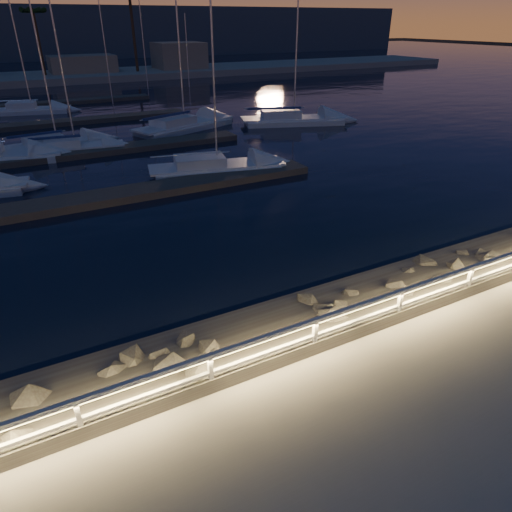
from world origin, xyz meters
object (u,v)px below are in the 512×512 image
object	(u,v)px
sailboat_d	(213,166)
sailboat_l	(182,125)
sailboat_h	(291,119)
sailboat_n	(30,109)
guard_rail	(281,340)
sailboat_g	(55,143)
sailboat_f	(73,147)

from	to	relation	value
sailboat_d	sailboat_l	xyz separation A→B (m)	(2.64, 12.78, 0.04)
sailboat_h	sailboat_n	world-z (taller)	sailboat_h
guard_rail	sailboat_l	xyz separation A→B (m)	(8.55, 30.65, -0.92)
sailboat_g	sailboat_n	xyz separation A→B (m)	(-0.35, 16.52, 0.02)
sailboat_l	sailboat_h	bearing A→B (deg)	-34.55
sailboat_h	sailboat_n	distance (m)	26.83
sailboat_h	sailboat_n	bearing A→B (deg)	159.86
sailboat_l	sailboat_n	world-z (taller)	sailboat_l
sailboat_d	sailboat_g	distance (m)	13.69
sailboat_f	guard_rail	bearing A→B (deg)	-79.17
sailboat_h	sailboat_f	bearing A→B (deg)	-156.50
sailboat_f	sailboat_h	world-z (taller)	sailboat_h
sailboat_l	sailboat_n	size ratio (longest dim) A/B	1.30
sailboat_h	sailboat_l	bearing A→B (deg)	-173.52
sailboat_f	sailboat_l	xyz separation A→B (m)	(9.57, 3.57, 0.06)
sailboat_d	sailboat_n	xyz separation A→B (m)	(-8.29, 27.68, 0.01)
sailboat_l	guard_rail	bearing A→B (deg)	-126.99
sailboat_f	sailboat_n	xyz separation A→B (m)	(-1.36, 18.47, 0.03)
guard_rail	sailboat_d	xyz separation A→B (m)	(5.92, 17.87, -0.96)
sailboat_f	sailboat_g	distance (m)	2.19
sailboat_g	sailboat_l	world-z (taller)	sailboat_l
sailboat_f	sailboat_n	distance (m)	18.52
sailboat_h	sailboat_l	size ratio (longest dim) A/B	0.99
sailboat_g	sailboat_d	bearing A→B (deg)	-62.98
sailboat_d	guard_rail	bearing A→B (deg)	-95.49
sailboat_g	sailboat_l	size ratio (longest dim) A/B	0.77
guard_rail	sailboat_h	world-z (taller)	sailboat_h
sailboat_g	sailboat_l	xyz separation A→B (m)	(10.57, 1.62, 0.05)
sailboat_l	sailboat_d	bearing A→B (deg)	-123.06
sailboat_f	sailboat_l	size ratio (longest dim) A/B	0.70
sailboat_d	sailboat_h	bearing A→B (deg)	53.26
sailboat_n	sailboat_l	bearing A→B (deg)	-39.78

